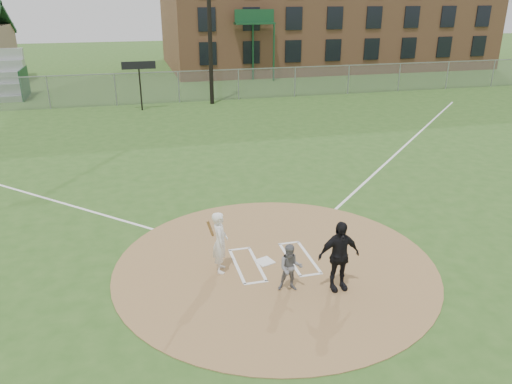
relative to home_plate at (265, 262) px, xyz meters
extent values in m
plane|color=#2D521C|center=(0.23, -0.18, -0.03)|extent=(140.00, 140.00, 0.00)
cylinder|color=#9A7549|center=(0.23, -0.18, -0.02)|extent=(8.40, 8.40, 0.02)
cube|color=white|center=(0.00, 0.00, 0.00)|extent=(0.53, 0.53, 0.03)
cube|color=white|center=(9.23, 8.82, -0.03)|extent=(17.04, 17.04, 0.01)
imported|color=slate|center=(0.23, -1.42, 0.58)|extent=(0.68, 0.58, 1.19)
imported|color=black|center=(1.34, -1.65, 0.87)|extent=(1.04, 0.45, 1.76)
cube|color=white|center=(-0.77, -0.03, -0.01)|extent=(0.08, 1.80, 0.01)
cube|color=white|center=(-0.22, -0.03, -0.01)|extent=(0.08, 1.80, 0.01)
cube|color=white|center=(-0.49, 0.87, -0.01)|extent=(0.62, 0.08, 0.01)
cube|color=white|center=(-0.49, -0.93, -0.01)|extent=(0.62, 0.08, 0.01)
cube|color=white|center=(1.23, -0.03, -0.01)|extent=(0.08, 1.80, 0.01)
cube|color=white|center=(0.68, -0.03, -0.01)|extent=(0.08, 1.80, 0.01)
cube|color=white|center=(0.95, 0.87, -0.01)|extent=(0.62, 0.08, 0.01)
cube|color=white|center=(0.95, -0.93, -0.01)|extent=(0.62, 0.08, 0.01)
imported|color=white|center=(-1.21, -0.12, 0.80)|extent=(0.49, 0.66, 1.63)
cylinder|color=olive|center=(-1.51, -0.52, 1.42)|extent=(0.28, 0.58, 0.70)
cube|color=slate|center=(0.23, 21.82, 0.97)|extent=(56.00, 0.03, 2.00)
cube|color=gray|center=(0.23, 21.82, 1.97)|extent=(56.00, 0.06, 0.06)
cube|color=gray|center=(0.23, 21.82, 0.97)|extent=(56.08, 0.08, 2.00)
cube|color=#194728|center=(-9.77, 26.02, 0.97)|extent=(0.08, 3.20, 2.00)
cube|color=#194728|center=(7.23, 29.16, 4.47)|extent=(3.20, 1.00, 0.15)
cube|color=#194728|center=(7.23, 29.66, 2.22)|extent=(0.12, 0.12, 4.50)
cube|color=#194728|center=(8.73, 28.71, 2.22)|extent=(0.12, 0.12, 4.50)
cube|color=#194728|center=(7.23, 29.16, 5.02)|extent=(3.20, 0.08, 1.00)
cylinder|color=black|center=(2.23, 20.82, 5.97)|extent=(0.26, 0.26, 12.00)
cylinder|color=black|center=(-2.27, 20.02, 1.27)|extent=(0.10, 0.10, 2.60)
cube|color=black|center=(-2.27, 20.02, 2.67)|extent=(2.00, 0.10, 0.45)
camera|label=1|loc=(-3.16, -11.17, 6.60)|focal=35.00mm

